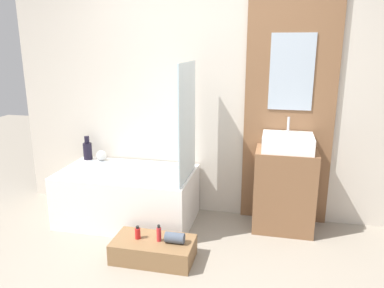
% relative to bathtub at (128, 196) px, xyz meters
% --- Properties ---
extents(wall_tiled_back, '(4.20, 0.06, 2.60)m').
position_rel_bathtub_xyz_m(wall_tiled_back, '(0.75, 0.43, 1.03)').
color(wall_tiled_back, beige).
rests_on(wall_tiled_back, ground_plane).
extents(wall_wood_accent, '(0.86, 0.04, 2.60)m').
position_rel_bathtub_xyz_m(wall_wood_accent, '(1.55, 0.38, 1.04)').
color(wall_wood_accent, brown).
rests_on(wall_wood_accent, ground_plane).
extents(bathtub, '(1.34, 0.77, 0.53)m').
position_rel_bathtub_xyz_m(bathtub, '(0.00, 0.00, 0.00)').
color(bathtub, white).
rests_on(bathtub, ground_plane).
extents(glass_shower_screen, '(0.01, 0.64, 1.08)m').
position_rel_bathtub_xyz_m(glass_shower_screen, '(0.64, -0.05, 0.81)').
color(glass_shower_screen, silver).
rests_on(glass_shower_screen, bathtub).
extents(wooden_step_bench, '(0.68, 0.36, 0.18)m').
position_rel_bathtub_xyz_m(wooden_step_bench, '(0.48, -0.64, -0.18)').
color(wooden_step_bench, olive).
rests_on(wooden_step_bench, ground_plane).
extents(vanity_cabinet, '(0.57, 0.40, 0.81)m').
position_rel_bathtub_xyz_m(vanity_cabinet, '(1.55, 0.16, 0.13)').
color(vanity_cabinet, brown).
rests_on(vanity_cabinet, ground_plane).
extents(sink, '(0.46, 0.38, 0.30)m').
position_rel_bathtub_xyz_m(sink, '(1.55, 0.16, 0.61)').
color(sink, white).
rests_on(sink, vanity_cabinet).
extents(vase_tall_dark, '(0.10, 0.10, 0.26)m').
position_rel_bathtub_xyz_m(vase_tall_dark, '(-0.57, 0.29, 0.37)').
color(vase_tall_dark, black).
rests_on(vase_tall_dark, bathtub).
extents(vase_round_light, '(0.11, 0.11, 0.11)m').
position_rel_bathtub_xyz_m(vase_round_light, '(-0.41, 0.28, 0.32)').
color(vase_round_light, silver).
rests_on(vase_round_light, bathtub).
extents(bottle_soap_primary, '(0.05, 0.05, 0.11)m').
position_rel_bathtub_xyz_m(bottle_soap_primary, '(0.35, -0.64, -0.04)').
color(bottle_soap_primary, red).
rests_on(bottle_soap_primary, wooden_step_bench).
extents(bottle_soap_secondary, '(0.04, 0.04, 0.15)m').
position_rel_bathtub_xyz_m(bottle_soap_secondary, '(0.53, -0.64, -0.03)').
color(bottle_soap_secondary, red).
rests_on(bottle_soap_secondary, wooden_step_bench).
extents(towel_roll, '(0.16, 0.09, 0.09)m').
position_rel_bathtub_xyz_m(towel_roll, '(0.67, -0.64, -0.05)').
color(towel_roll, '#4C5666').
rests_on(towel_roll, wooden_step_bench).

